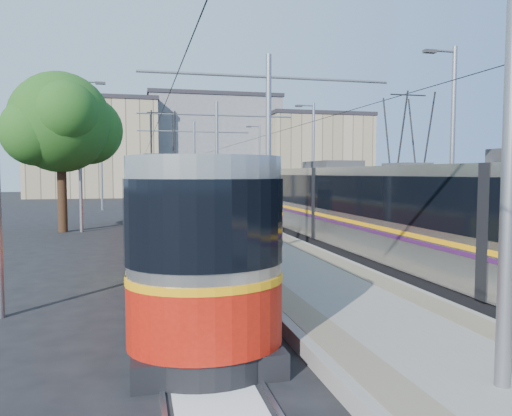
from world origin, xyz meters
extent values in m
plane|color=black|center=(0.00, 0.00, 0.00)|extent=(160.00, 160.00, 0.00)
cube|color=gray|center=(0.00, 17.00, 0.15)|extent=(4.00, 50.00, 0.30)
cube|color=gray|center=(-1.45, 17.00, 0.30)|extent=(0.70, 50.00, 0.01)
cube|color=gray|center=(1.45, 17.00, 0.30)|extent=(0.70, 50.00, 0.01)
cube|color=gray|center=(-4.32, 17.00, 0.01)|extent=(0.07, 70.00, 0.03)
cube|color=gray|center=(-2.88, 17.00, 0.01)|extent=(0.07, 70.00, 0.03)
cube|color=gray|center=(2.88, 17.00, 0.01)|extent=(0.07, 70.00, 0.03)
cube|color=gray|center=(4.32, 17.00, 0.01)|extent=(0.07, 70.00, 0.03)
cube|color=silver|center=(-3.60, -3.00, 0.01)|extent=(1.20, 5.00, 0.01)
cube|color=black|center=(-3.60, 11.07, 0.20)|extent=(2.30, 27.24, 0.40)
cube|color=#B5AFA6|center=(-3.60, 11.07, 1.85)|extent=(2.40, 25.64, 2.90)
cube|color=black|center=(-3.60, 11.07, 2.35)|extent=(2.43, 25.64, 1.30)
cube|color=orange|center=(-3.60, 11.07, 1.45)|extent=(2.43, 25.64, 0.12)
cube|color=#B6170A|center=(-3.60, 11.07, 0.95)|extent=(2.42, 25.64, 1.10)
cube|color=#2D2D30|center=(-3.60, 11.07, 3.45)|extent=(1.68, 3.00, 0.30)
cube|color=black|center=(3.60, 4.69, 0.20)|extent=(2.30, 30.52, 0.40)
cube|color=#ADA99F|center=(3.60, 4.69, 1.85)|extent=(2.40, 28.92, 2.90)
cube|color=black|center=(3.60, 4.69, 2.35)|extent=(2.43, 28.92, 1.30)
cube|color=#FFA40D|center=(3.60, 4.69, 1.45)|extent=(2.43, 28.92, 0.12)
cube|color=#3C1447|center=(3.60, 4.69, 1.30)|extent=(2.43, 28.92, 0.10)
cube|color=#2D2D30|center=(3.60, 4.69, 3.45)|extent=(1.68, 3.00, 0.30)
cylinder|color=gray|center=(0.00, -4.00, 3.80)|extent=(0.20, 0.20, 7.00)
cylinder|color=gray|center=(0.00, 8.00, 3.80)|extent=(0.20, 0.20, 7.00)
cylinder|color=gray|center=(0.00, 8.00, 6.50)|extent=(9.20, 0.10, 0.10)
cylinder|color=gray|center=(0.00, 20.00, 3.80)|extent=(0.20, 0.20, 7.00)
cylinder|color=gray|center=(0.00, 20.00, 6.50)|extent=(9.20, 0.10, 0.10)
cylinder|color=gray|center=(0.00, 32.00, 3.80)|extent=(0.20, 0.20, 7.00)
cylinder|color=gray|center=(0.00, 32.00, 6.50)|extent=(9.20, 0.10, 0.10)
cylinder|color=black|center=(-3.60, 17.00, 5.55)|extent=(0.02, 70.00, 0.02)
cylinder|color=black|center=(3.60, 17.00, 5.55)|extent=(0.02, 70.00, 0.02)
cylinder|color=gray|center=(-7.50, 18.00, 4.00)|extent=(0.18, 0.18, 8.00)
cube|color=#2D2D30|center=(-6.40, 18.00, 7.75)|extent=(0.50, 0.22, 0.12)
cylinder|color=gray|center=(-7.50, 34.00, 4.00)|extent=(0.18, 0.18, 8.00)
cube|color=#2D2D30|center=(-6.40, 34.00, 7.75)|extent=(0.50, 0.22, 0.12)
cylinder|color=gray|center=(7.50, 8.00, 4.00)|extent=(0.18, 0.18, 8.00)
cube|color=#2D2D30|center=(6.40, 8.00, 7.75)|extent=(0.50, 0.22, 0.12)
cylinder|color=gray|center=(7.50, 24.00, 4.00)|extent=(0.18, 0.18, 8.00)
cube|color=#2D2D30|center=(6.40, 24.00, 7.75)|extent=(0.50, 0.22, 0.12)
cylinder|color=gray|center=(7.50, 40.00, 4.00)|extent=(0.18, 0.18, 8.00)
cube|color=#2D2D30|center=(6.40, 40.00, 7.75)|extent=(0.50, 0.22, 0.12)
cube|color=black|center=(0.60, 13.17, 1.51)|extent=(0.98, 1.21, 2.42)
cube|color=black|center=(0.60, 13.17, 1.67)|extent=(1.04, 1.27, 1.26)
cylinder|color=#382314|center=(-8.44, 18.17, 1.72)|extent=(0.47, 0.47, 3.44)
sphere|color=#1B4112|center=(-8.44, 18.17, 5.70)|extent=(5.16, 5.16, 5.16)
sphere|color=#1B4112|center=(-7.15, 19.03, 5.37)|extent=(3.65, 3.65, 3.65)
cube|color=tan|center=(-10.00, 60.00, 6.08)|extent=(16.00, 12.00, 12.17)
cube|color=#262328|center=(-10.00, 60.00, 12.42)|extent=(16.32, 12.24, 0.50)
cube|color=gray|center=(6.00, 64.00, 6.76)|extent=(18.00, 14.00, 13.52)
cube|color=#262328|center=(6.00, 64.00, 13.77)|extent=(18.36, 14.28, 0.50)
cube|color=tan|center=(20.00, 58.00, 5.43)|extent=(14.00, 10.00, 10.86)
cube|color=#262328|center=(20.00, 58.00, 11.11)|extent=(14.28, 10.20, 0.50)
camera|label=1|loc=(-4.61, -9.43, 3.08)|focal=35.00mm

